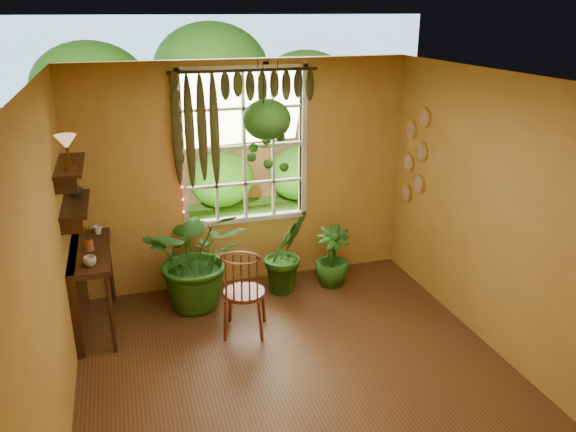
% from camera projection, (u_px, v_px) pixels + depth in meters
% --- Properties ---
extents(floor, '(4.50, 4.50, 0.00)m').
position_uv_depth(floor, '(304.00, 384.00, 5.12)').
color(floor, '#553418').
rests_on(floor, ground).
extents(ceiling, '(4.50, 4.50, 0.00)m').
position_uv_depth(ceiling, '(308.00, 83.00, 4.18)').
color(ceiling, white).
rests_on(ceiling, wall_back).
extents(wall_back, '(4.00, 0.00, 4.00)m').
position_uv_depth(wall_back, '(246.00, 176.00, 6.67)').
color(wall_back, gold).
rests_on(wall_back, floor).
extents(wall_left, '(0.00, 4.50, 4.50)m').
position_uv_depth(wall_left, '(47.00, 281.00, 4.10)').
color(wall_left, gold).
rests_on(wall_left, floor).
extents(wall_right, '(0.00, 4.50, 4.50)m').
position_uv_depth(wall_right, '(510.00, 224.00, 5.19)').
color(wall_right, gold).
rests_on(wall_right, floor).
extents(window, '(1.52, 0.10, 1.86)m').
position_uv_depth(window, '(244.00, 147.00, 6.57)').
color(window, white).
rests_on(window, wall_back).
extents(valance_vine, '(1.70, 0.12, 1.10)m').
position_uv_depth(valance_vine, '(238.00, 99.00, 6.24)').
color(valance_vine, '#35220E').
rests_on(valance_vine, window).
extents(string_lights, '(0.03, 0.03, 1.54)m').
position_uv_depth(string_lights, '(179.00, 149.00, 6.27)').
color(string_lights, '#FF2633').
rests_on(string_lights, window).
extents(wall_plates, '(0.04, 0.32, 1.10)m').
position_uv_depth(wall_plates, '(415.00, 157.00, 6.72)').
color(wall_plates, beige).
rests_on(wall_plates, wall_right).
extents(counter_ledge, '(0.40, 1.20, 0.90)m').
position_uv_depth(counter_ledge, '(83.00, 282.00, 5.84)').
color(counter_ledge, '#35220E').
rests_on(counter_ledge, floor).
extents(shelf_lower, '(0.25, 0.90, 0.04)m').
position_uv_depth(shelf_lower, '(75.00, 204.00, 5.55)').
color(shelf_lower, '#35220E').
rests_on(shelf_lower, wall_left).
extents(shelf_upper, '(0.25, 0.90, 0.04)m').
position_uv_depth(shelf_upper, '(70.00, 165.00, 5.41)').
color(shelf_upper, '#35220E').
rests_on(shelf_upper, wall_left).
extents(backyard, '(14.00, 10.00, 12.00)m').
position_uv_depth(backyard, '(205.00, 115.00, 10.90)').
color(backyard, '#2C611B').
rests_on(backyard, ground).
extents(windsor_chair, '(0.55, 0.56, 1.16)m').
position_uv_depth(windsor_chair, '(244.00, 304.00, 5.83)').
color(windsor_chair, brown).
rests_on(windsor_chair, floor).
extents(potted_plant_left, '(1.29, 1.18, 1.24)m').
position_uv_depth(potted_plant_left, '(198.00, 256.00, 6.28)').
color(potted_plant_left, '#215115').
rests_on(potted_plant_left, floor).
extents(potted_plant_mid, '(0.66, 0.59, 0.99)m').
position_uv_depth(potted_plant_mid, '(286.00, 253.00, 6.67)').
color(potted_plant_mid, '#215115').
rests_on(potted_plant_mid, floor).
extents(potted_plant_right, '(0.51, 0.51, 0.75)m').
position_uv_depth(potted_plant_right, '(332.00, 257.00, 6.86)').
color(potted_plant_right, '#215115').
rests_on(potted_plant_right, floor).
extents(hanging_basket, '(0.53, 0.53, 1.22)m').
position_uv_depth(hanging_basket, '(267.00, 126.00, 6.19)').
color(hanging_basket, black).
rests_on(hanging_basket, ceiling).
extents(cup_a, '(0.14, 0.14, 0.10)m').
position_uv_depth(cup_a, '(90.00, 261.00, 5.37)').
color(cup_a, silver).
rests_on(cup_a, counter_ledge).
extents(cup_b, '(0.13, 0.13, 0.09)m').
position_uv_depth(cup_b, '(98.00, 230.00, 6.14)').
color(cup_b, beige).
rests_on(cup_b, counter_ledge).
extents(brush_jar, '(0.09, 0.09, 0.34)m').
position_uv_depth(brush_jar, '(88.00, 239.00, 5.68)').
color(brush_jar, brown).
rests_on(brush_jar, counter_ledge).
extents(shelf_vase, '(0.17, 0.17, 0.14)m').
position_uv_depth(shelf_vase, '(76.00, 189.00, 5.74)').
color(shelf_vase, '#B2AD99').
rests_on(shelf_vase, shelf_lower).
extents(tiffany_lamp, '(0.20, 0.20, 0.33)m').
position_uv_depth(tiffany_lamp, '(66.00, 144.00, 5.12)').
color(tiffany_lamp, '#593519').
rests_on(tiffany_lamp, shelf_upper).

